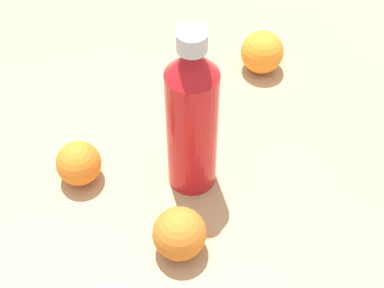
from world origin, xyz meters
name	(u,v)px	position (x,y,z in m)	size (l,w,h in m)	color
ground_plane	(165,172)	(0.00, 0.00, 0.00)	(2.40, 2.40, 0.00)	tan
water_bottle	(192,119)	(0.04, -0.02, 0.13)	(0.08, 0.08, 0.29)	red
orange_0	(262,52)	(0.20, 0.23, 0.04)	(0.08, 0.08, 0.08)	orange
orange_1	(79,163)	(-0.13, 0.01, 0.04)	(0.07, 0.07, 0.07)	orange
orange_2	(179,234)	(0.01, -0.14, 0.04)	(0.08, 0.08, 0.08)	orange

